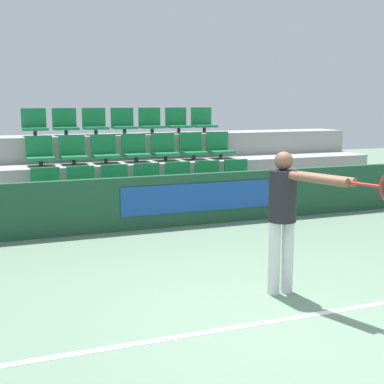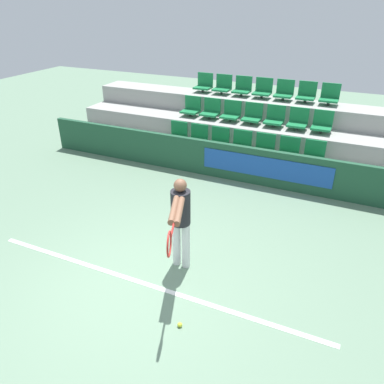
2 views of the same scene
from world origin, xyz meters
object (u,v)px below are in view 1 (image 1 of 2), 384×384
at_px(stadium_chair_6, 238,176).
at_px(stadium_chair_14, 34,125).
at_px(stadium_chair_5, 210,178).
at_px(stadium_chair_9, 105,151).
at_px(stadium_chair_8, 73,152).
at_px(stadium_chair_0, 46,187).
at_px(stadium_chair_7, 40,153).
at_px(stadium_chair_12, 192,148).
at_px(stadium_chair_1, 82,185).
at_px(stadium_chair_2, 116,183).
at_px(stadium_chair_19, 177,122).
at_px(stadium_chair_13, 219,147).
at_px(stadium_chair_15, 65,124).
at_px(stadium_chair_10, 135,150).
at_px(stadium_chair_20, 203,122).
at_px(stadium_chair_3, 149,181).
at_px(stadium_chair_16, 95,124).
at_px(tennis_player, 289,209).
at_px(stadium_chair_4, 180,180).
at_px(stadium_chair_11, 164,149).
at_px(stadium_chair_18, 151,123).

relative_size(stadium_chair_6, stadium_chair_14, 1.00).
height_order(stadium_chair_5, stadium_chair_9, stadium_chair_9).
relative_size(stadium_chair_8, stadium_chair_14, 1.00).
distance_m(stadium_chair_0, stadium_chair_7, 1.00).
bearing_deg(stadium_chair_12, stadium_chair_1, -159.23).
bearing_deg(stadium_chair_2, stadium_chair_19, 45.33).
distance_m(stadium_chair_13, stadium_chair_15, 3.08).
bearing_deg(stadium_chair_2, stadium_chair_14, 123.39).
distance_m(stadium_chair_1, stadium_chair_10, 1.54).
relative_size(stadium_chair_14, stadium_chair_20, 1.00).
relative_size(stadium_chair_10, stadium_chair_13, 1.00).
xyz_separation_m(stadium_chair_8, stadium_chair_14, (-0.58, 0.88, 0.47)).
relative_size(stadium_chair_5, stadium_chair_10, 1.00).
xyz_separation_m(stadium_chair_3, stadium_chair_8, (-1.16, 0.88, 0.47)).
bearing_deg(stadium_chair_10, stadium_chair_7, 180.00).
distance_m(stadium_chair_1, stadium_chair_14, 2.09).
bearing_deg(stadium_chair_12, stadium_chair_16, 153.17).
relative_size(stadium_chair_7, stadium_chair_8, 1.00).
distance_m(stadium_chair_10, stadium_chair_12, 1.16).
xyz_separation_m(stadium_chair_0, stadium_chair_14, (0.00, 1.77, 0.95)).
bearing_deg(stadium_chair_13, stadium_chair_8, 180.00).
xyz_separation_m(stadium_chair_12, stadium_chair_15, (-2.33, 0.88, 0.47)).
relative_size(stadium_chair_9, tennis_player, 0.34).
height_order(stadium_chair_1, stadium_chair_4, same).
xyz_separation_m(stadium_chair_3, stadium_chair_11, (0.58, 0.88, 0.47)).
height_order(stadium_chair_13, stadium_chair_20, stadium_chair_20).
relative_size(stadium_chair_6, stadium_chair_13, 1.00).
height_order(stadium_chair_3, stadium_chair_5, same).
distance_m(stadium_chair_4, stadium_chair_20, 2.32).
xyz_separation_m(stadium_chair_1, stadium_chair_7, (-0.58, 0.88, 0.47)).
xyz_separation_m(stadium_chair_7, tennis_player, (2.08, -5.02, -0.20)).
distance_m(stadium_chair_0, stadium_chair_18, 3.07).
bearing_deg(stadium_chair_20, stadium_chair_14, 180.00).
distance_m(stadium_chair_7, stadium_chair_15, 1.16).
bearing_deg(stadium_chair_2, stadium_chair_0, 180.00).
distance_m(stadium_chair_1, stadium_chair_13, 3.08).
bearing_deg(stadium_chair_10, stadium_chair_8, 180.00).
bearing_deg(stadium_chair_18, stadium_chair_6, -56.61).
bearing_deg(stadium_chair_15, stadium_chair_10, -37.18).
height_order(stadium_chair_13, tennis_player, tennis_player).
height_order(stadium_chair_11, stadium_chair_18, stadium_chair_18).
height_order(stadium_chair_19, stadium_chair_20, same).
bearing_deg(stadium_chair_19, stadium_chair_13, -56.61).
height_order(stadium_chair_2, stadium_chair_6, same).
bearing_deg(stadium_chair_12, stadium_chair_9, 180.00).
xyz_separation_m(stadium_chair_3, stadium_chair_12, (1.16, 0.88, 0.47)).
xyz_separation_m(stadium_chair_4, stadium_chair_8, (-1.75, 0.88, 0.47)).
height_order(stadium_chair_0, stadium_chair_1, same).
distance_m(stadium_chair_9, stadium_chair_20, 2.54).
distance_m(stadium_chair_0, tennis_player, 4.64).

